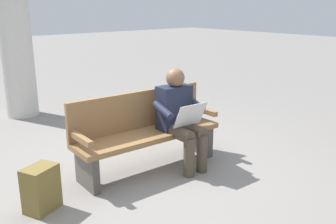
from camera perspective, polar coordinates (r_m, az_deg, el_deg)
The scene contains 5 objects.
ground_plane at distance 4.51m, azimuth -2.87°, elevation -8.55°, with size 40.00×40.00×0.00m, color gray.
bench_near at distance 4.40m, azimuth -3.48°, elevation -2.79°, with size 1.82×0.57×0.90m.
person_seated at distance 4.36m, azimuth 1.84°, elevation -0.60°, with size 0.58×0.59×1.18m.
backpack at distance 3.77m, azimuth -18.91°, elevation -11.06°, with size 0.37×0.34×0.44m.
support_pillar at distance 6.84m, azimuth -22.62°, elevation 12.46°, with size 0.54×0.54×3.17m, color beige.
Camera 1 is at (2.49, 3.25, 1.88)m, focal length 39.84 mm.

